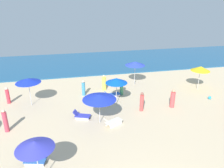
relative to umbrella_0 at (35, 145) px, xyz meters
The scene contains 20 objects.
ocean 21.63m from the umbrella_0, 76.69° to the left, with size 60.00×11.47×0.12m, color #205784.
umbrella_0 is the anchor object (origin of this frame).
lounge_chair_0_0 2.58m from the umbrella_0, 107.73° to the left, with size 1.40×0.91×0.67m.
umbrella_1 6.23m from the umbrella_0, 52.02° to the left, with size 2.45×2.45×2.31m.
lounge_chair_1_0 6.74m from the umbrella_0, 42.86° to the left, with size 1.48×1.11×0.69m.
lounge_chair_1_1 6.66m from the umbrella_0, 66.42° to the left, with size 1.41×0.99×0.63m.
umbrella_3 9.54m from the umbrella_0, 53.17° to the left, with size 1.87×1.87×2.41m.
lounge_chair_3_0 10.99m from the umbrella_0, 58.35° to the left, with size 1.57×0.85×0.61m.
umbrella_4 14.45m from the umbrella_0, 53.32° to the left, with size 2.06×2.06×2.57m.
umbrella_5 9.10m from the umbrella_0, 99.66° to the left, with size 2.08×2.08×2.47m.
umbrella_8 17.20m from the umbrella_0, 31.99° to the left, with size 1.85×1.85×2.42m.
beachgoer_0 12.00m from the umbrella_0, 30.72° to the left, with size 0.48×0.48×1.62m.
beachgoer_1 10.50m from the umbrella_0, 109.89° to the left, with size 0.39×0.39×1.53m.
beachgoer_2 12.20m from the umbrella_0, 64.42° to the left, with size 0.55×0.55×1.59m.
beachgoer_3 11.68m from the umbrella_0, 54.83° to the left, with size 0.40×0.40×1.53m.
beachgoer_4 9.72m from the umbrella_0, 38.88° to the left, with size 0.37×0.37×1.65m.
beachgoer_5 10.65m from the umbrella_0, 72.90° to the left, with size 0.44×0.44×1.52m.
beachgoer_7 6.00m from the umbrella_0, 117.45° to the left, with size 0.44×0.44×1.69m.
beach_ball_1 13.58m from the umbrella_0, 61.88° to the left, with size 0.34×0.34×0.34m, color #E23E35.
beach_ball_2 16.01m from the umbrella_0, 25.25° to the left, with size 0.28×0.28×0.28m, color #25A6DA.
Camera 1 is at (-3.15, -5.52, 8.70)m, focal length 34.58 mm.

